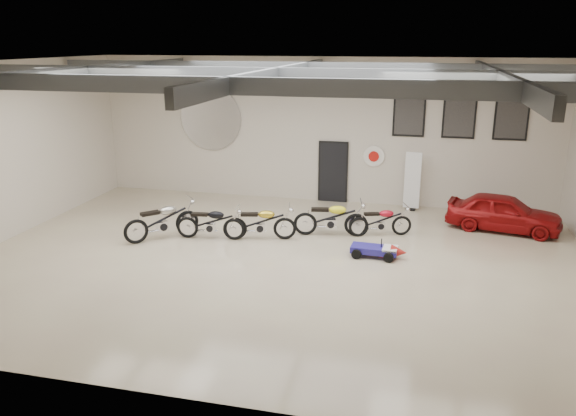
% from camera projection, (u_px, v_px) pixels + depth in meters
% --- Properties ---
extents(floor, '(16.00, 12.00, 0.01)m').
position_uv_depth(floor, '(277.00, 261.00, 14.61)').
color(floor, '#C1B693').
rests_on(floor, ground).
extents(ceiling, '(16.00, 12.00, 0.01)m').
position_uv_depth(ceiling, '(276.00, 63.00, 13.17)').
color(ceiling, gray).
rests_on(ceiling, back_wall).
extents(back_wall, '(16.00, 0.02, 5.00)m').
position_uv_depth(back_wall, '(320.00, 131.00, 19.48)').
color(back_wall, beige).
rests_on(back_wall, floor).
extents(left_wall, '(0.02, 12.00, 5.00)m').
position_uv_depth(left_wall, '(0.00, 153.00, 15.67)').
color(left_wall, beige).
rests_on(left_wall, floor).
extents(ceiling_beams, '(15.80, 11.80, 0.32)m').
position_uv_depth(ceiling_beams, '(276.00, 74.00, 13.24)').
color(ceiling_beams, '#5A5E62').
rests_on(ceiling_beams, ceiling).
extents(door, '(0.92, 0.08, 2.10)m').
position_uv_depth(door, '(333.00, 173.00, 19.74)').
color(door, black).
rests_on(door, back_wall).
extents(logo_plaque, '(2.30, 0.06, 1.16)m').
position_uv_depth(logo_plaque, '(211.00, 119.00, 20.23)').
color(logo_plaque, silver).
rests_on(logo_plaque, back_wall).
extents(poster_left, '(1.05, 0.08, 1.35)m').
position_uv_depth(poster_left, '(409.00, 116.00, 18.60)').
color(poster_left, black).
rests_on(poster_left, back_wall).
extents(poster_mid, '(1.05, 0.08, 1.35)m').
position_uv_depth(poster_mid, '(459.00, 118.00, 18.25)').
color(poster_mid, black).
rests_on(poster_mid, back_wall).
extents(poster_right, '(1.05, 0.08, 1.35)m').
position_uv_depth(poster_right, '(511.00, 119.00, 17.89)').
color(poster_right, black).
rests_on(poster_right, back_wall).
extents(oil_sign, '(0.72, 0.10, 0.72)m').
position_uv_depth(oil_sign, '(374.00, 156.00, 19.24)').
color(oil_sign, white).
rests_on(oil_sign, back_wall).
extents(banner_stand, '(0.55, 0.27, 1.95)m').
position_uv_depth(banner_stand, '(412.00, 182.00, 18.73)').
color(banner_stand, white).
rests_on(banner_stand, floor).
extents(motorcycle_silver, '(2.02, 2.07, 1.15)m').
position_uv_depth(motorcycle_silver, '(162.00, 220.00, 16.12)').
color(motorcycle_silver, silver).
rests_on(motorcycle_silver, floor).
extents(motorcycle_black, '(2.01, 0.81, 1.02)m').
position_uv_depth(motorcycle_black, '(210.00, 222.00, 16.12)').
color(motorcycle_black, silver).
rests_on(motorcycle_black, floor).
extents(motorcycle_gold, '(2.11, 1.07, 1.05)m').
position_uv_depth(motorcycle_gold, '(260.00, 222.00, 16.08)').
color(motorcycle_gold, silver).
rests_on(motorcycle_gold, floor).
extents(motorcycle_yellow, '(2.20, 1.02, 1.10)m').
position_uv_depth(motorcycle_yellow, '(331.00, 218.00, 16.39)').
color(motorcycle_yellow, silver).
rests_on(motorcycle_yellow, floor).
extents(motorcycle_red, '(1.91, 1.12, 0.95)m').
position_uv_depth(motorcycle_red, '(381.00, 220.00, 16.38)').
color(motorcycle_red, silver).
rests_on(motorcycle_red, floor).
extents(go_kart, '(1.53, 0.76, 0.54)m').
position_uv_depth(go_kart, '(379.00, 248.00, 14.80)').
color(go_kart, navy).
rests_on(go_kart, floor).
extents(vintage_car, '(1.94, 3.49, 1.12)m').
position_uv_depth(vintage_car, '(504.00, 212.00, 16.84)').
color(vintage_car, maroon).
rests_on(vintage_car, floor).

